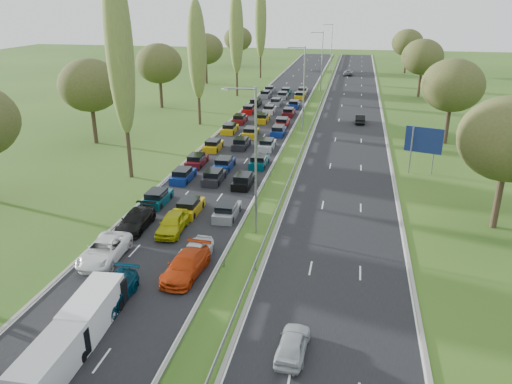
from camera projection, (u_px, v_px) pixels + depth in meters
The scene contains 21 objects.
ground at pixel (304, 128), 75.09m from camera, with size 260.00×260.00×0.00m, color #2B5119.
near_carriageway at pixel (263, 122), 78.60m from camera, with size 10.50×215.00×0.04m, color black.
far_carriageway at pixel (350, 126), 76.14m from camera, with size 10.50×215.00×0.04m, color black.
central_reservation at pixel (306, 120), 77.18m from camera, with size 2.36×215.00×0.32m.
lamp_columns at pixel (304, 90), 71.09m from camera, with size 0.18×140.18×12.00m.
poplar_row at pixel (170, 47), 62.71m from camera, with size 2.80×127.80×22.44m.
woodland_left at pixel (76, 90), 61.25m from camera, with size 8.00×166.00×11.10m.
woodland_right at pixel (465, 97), 56.57m from camera, with size 8.00×153.00×11.10m.
traffic_queue_fill at pixel (257, 126), 74.09m from camera, with size 9.04×67.31×0.80m.
near_car_2 at pixel (104, 250), 36.63m from camera, with size 2.56×5.55×1.54m, color white.
near_car_3 at pixel (136, 220), 41.76m from camera, with size 2.09×5.15×1.49m, color black.
near_car_7 at pixel (111, 293), 31.40m from camera, with size 2.07×5.10×1.48m, color #04324A.
near_car_8 at pixel (172, 223), 41.06m from camera, with size 1.88×4.68×1.60m, color #A8AA0B.
near_car_11 at pixel (186, 265), 34.57m from camera, with size 2.16×5.32×1.55m, color #B7330B.
near_car_12 at pixel (195, 251), 36.54m from camera, with size 1.74×4.31×1.47m, color silver.
far_car_0 at pixel (293, 344), 26.85m from camera, with size 1.55×3.85×1.31m, color #A6ABB0.
far_car_1 at pixel (360, 119), 77.57m from camera, with size 1.43×4.11×1.35m, color black.
far_car_2 at pixel (348, 72), 126.93m from camera, with size 2.26×4.90×1.36m, color slate.
white_van_front at pixel (53, 361), 25.09m from camera, with size 1.93×4.91×1.97m.
white_van_rear at pixel (95, 307), 29.45m from camera, with size 2.00×5.09×2.05m.
direction_sign at pixel (424, 142), 54.02m from camera, with size 3.85×1.29×5.20m.
Camera 1 is at (11.79, 6.46, 17.99)m, focal length 35.00 mm.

